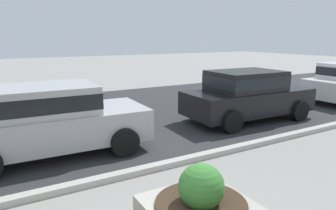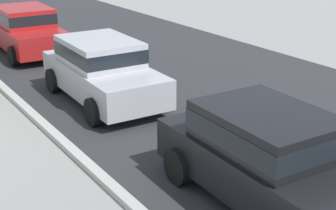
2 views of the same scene
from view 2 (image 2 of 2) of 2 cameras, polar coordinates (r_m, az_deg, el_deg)
The scene contains 5 objects.
street_surface at distance 14.38m, azimuth 1.55°, elevation 3.08°, with size 60.00×9.00×0.01m, color #2D2D30.
curb_stone at distance 12.45m, azimuth -16.11°, elevation -0.26°, with size 60.00×0.20×0.12m, color #B2AFA8.
parked_car_red at distance 17.66m, azimuth -15.94°, elevation 8.39°, with size 4.16×2.03×1.56m.
parked_car_silver at distance 12.44m, azimuth -7.57°, elevation 4.17°, with size 4.16×2.03×1.56m.
parked_car_black at distance 7.94m, azimuth 11.46°, elevation -5.72°, with size 4.16×2.03×1.56m.
Camera 2 is at (11.24, -0.37, 4.28)m, focal length 53.25 mm.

